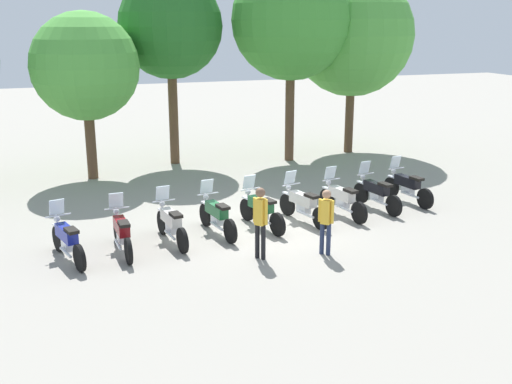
{
  "coord_description": "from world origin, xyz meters",
  "views": [
    {
      "loc": [
        -5.39,
        -15.07,
        5.54
      ],
      "look_at": [
        0.0,
        0.5,
        0.9
      ],
      "focal_mm": 43.2,
      "sensor_mm": 36.0,
      "label": 1
    }
  ],
  "objects": [
    {
      "name": "tree_2",
      "position": [
        -0.61,
        8.61,
        5.25
      ],
      "size": [
        3.94,
        3.94,
        7.25
      ],
      "color": "brown",
      "rests_on": "ground_plane"
    },
    {
      "name": "person_1",
      "position": [
        0.8,
        -2.33,
        0.95
      ],
      "size": [
        0.33,
        0.35,
        1.63
      ],
      "rotation": [
        0.0,
        0.0,
        3.9
      ],
      "color": "#232D4C",
      "rests_on": "ground_plane"
    },
    {
      "name": "ground_plane",
      "position": [
        0.0,
        0.0,
        0.0
      ],
      "size": [
        80.0,
        80.0,
        0.0
      ],
      "primitive_type": "plane",
      "color": "gray"
    },
    {
      "name": "motorcycle_4",
      "position": [
        -0.01,
        0.06,
        0.52
      ],
      "size": [
        0.73,
        2.16,
        1.37
      ],
      "rotation": [
        0.0,
        0.0,
        1.8
      ],
      "color": "black",
      "rests_on": "ground_plane"
    },
    {
      "name": "motorcycle_2",
      "position": [
        -2.57,
        -0.3,
        0.52
      ],
      "size": [
        0.62,
        2.18,
        1.37
      ],
      "rotation": [
        0.0,
        0.0,
        1.7
      ],
      "color": "black",
      "rests_on": "ground_plane"
    },
    {
      "name": "motorcycle_6",
      "position": [
        2.55,
        0.27,
        0.52
      ],
      "size": [
        0.65,
        2.17,
        1.37
      ],
      "rotation": [
        0.0,
        0.0,
        1.74
      ],
      "color": "black",
      "rests_on": "ground_plane"
    },
    {
      "name": "tree_1",
      "position": [
        -3.9,
        7.19,
        3.96
      ],
      "size": [
        3.73,
        3.73,
        5.84
      ],
      "color": "brown",
      "rests_on": "ground_plane"
    },
    {
      "name": "motorcycle_1",
      "position": [
        -3.85,
        -0.57,
        0.52
      ],
      "size": [
        0.62,
        2.19,
        1.37
      ],
      "rotation": [
        0.0,
        0.0,
        1.62
      ],
      "color": "black",
      "rests_on": "ground_plane"
    },
    {
      "name": "motorcycle_0",
      "position": [
        -5.14,
        -0.68,
        0.52
      ],
      "size": [
        0.8,
        2.14,
        1.37
      ],
      "rotation": [
        0.0,
        0.0,
        1.84
      ],
      "color": "black",
      "rests_on": "ground_plane"
    },
    {
      "name": "person_0",
      "position": [
        -0.78,
        -2.08,
        1.04
      ],
      "size": [
        0.33,
        0.37,
        1.76
      ],
      "rotation": [
        0.0,
        0.0,
        3.79
      ],
      "color": "black",
      "rests_on": "ground_plane"
    },
    {
      "name": "motorcycle_7",
      "position": [
        3.83,
        0.54,
        0.52
      ],
      "size": [
        0.62,
        2.18,
        1.37
      ],
      "rotation": [
        0.0,
        0.0,
        1.73
      ],
      "color": "black",
      "rests_on": "ground_plane"
    },
    {
      "name": "motorcycle_3",
      "position": [
        -1.29,
        -0.02,
        0.52
      ],
      "size": [
        0.63,
        2.18,
        1.37
      ],
      "rotation": [
        0.0,
        0.0,
        1.73
      ],
      "color": "black",
      "rests_on": "ground_plane"
    },
    {
      "name": "motorcycle_8",
      "position": [
        5.11,
        0.87,
        0.52
      ],
      "size": [
        0.62,
        2.18,
        1.37
      ],
      "rotation": [
        0.0,
        0.0,
        1.73
      ],
      "color": "black",
      "rests_on": "ground_plane"
    },
    {
      "name": "tree_3",
      "position": [
        3.9,
        7.64,
        5.48
      ],
      "size": [
        4.6,
        4.6,
        7.8
      ],
      "color": "brown",
      "rests_on": "ground_plane"
    },
    {
      "name": "tree_4",
      "position": [
        6.91,
        8.28,
        4.89
      ],
      "size": [
        5.0,
        5.0,
        7.4
      ],
      "color": "brown",
      "rests_on": "ground_plane"
    },
    {
      "name": "motorcycle_5",
      "position": [
        1.27,
        0.15,
        0.52
      ],
      "size": [
        0.77,
        2.15,
        1.37
      ],
      "rotation": [
        0.0,
        0.0,
        1.82
      ],
      "color": "black",
      "rests_on": "ground_plane"
    }
  ]
}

